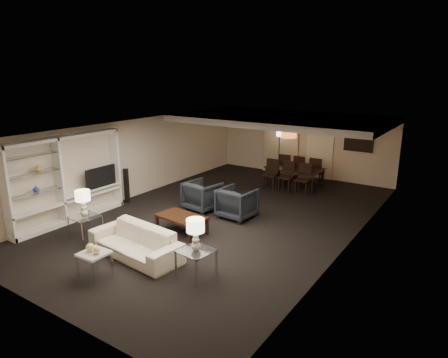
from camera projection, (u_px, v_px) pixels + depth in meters
name	position (u px, v px, depth m)	size (l,w,h in m)	color
floor	(224.00, 216.00, 11.29)	(11.00, 11.00, 0.00)	black
ceiling	(224.00, 128.00, 10.63)	(7.00, 11.00, 0.02)	silver
wall_back	(303.00, 144.00, 15.37)	(7.00, 0.02, 2.50)	beige
wall_front	(38.00, 244.00, 6.55)	(7.00, 0.02, 2.50)	beige
wall_left	(134.00, 159.00, 12.83)	(0.02, 11.00, 2.50)	beige
wall_right	(352.00, 195.00, 9.09)	(0.02, 11.00, 2.50)	beige
ceiling_soffit	(281.00, 119.00, 13.46)	(7.00, 4.00, 0.20)	silver
curtains	(281.00, 143.00, 15.80)	(1.50, 0.12, 2.40)	beige
door	(320.00, 151.00, 15.03)	(0.90, 0.05, 2.10)	silver
painting	(359.00, 142.00, 14.14)	(0.95, 0.04, 0.65)	#142D38
media_unit	(67.00, 180.00, 10.67)	(0.38, 3.40, 2.35)	white
pendant_light	(289.00, 134.00, 13.43)	(0.52, 0.52, 0.24)	#D8591E
sofa	(135.00, 242.00, 8.81)	(2.29, 0.90, 0.67)	beige
coffee_table	(182.00, 224.00, 10.12)	(1.26, 0.73, 0.45)	black
armchair_left	(203.00, 196.00, 11.76)	(0.91, 0.94, 0.85)	black
armchair_right	(237.00, 203.00, 11.11)	(0.91, 0.94, 0.85)	black
side_table_left	(86.00, 227.00, 9.73)	(0.63, 0.63, 0.59)	white
side_table_right	(196.00, 264.00, 7.91)	(0.63, 0.63, 0.59)	silver
table_lamp_left	(83.00, 203.00, 9.57)	(0.36, 0.36, 0.65)	beige
table_lamp_right	(196.00, 235.00, 7.75)	(0.36, 0.36, 0.65)	beige
marble_table	(95.00, 265.00, 7.95)	(0.52, 0.52, 0.52)	silver
gold_gourd_a	(90.00, 247.00, 7.91)	(0.17, 0.17, 0.17)	#EFDB7E
gold_gourd_b	(97.00, 250.00, 7.81)	(0.15, 0.15, 0.15)	#E1BC77
television	(98.00, 176.00, 11.48)	(0.13, 1.02, 0.59)	black
vase_blue	(36.00, 189.00, 9.95)	(0.16, 0.16, 0.17)	#2537A1
vase_amber	(38.00, 168.00, 9.92)	(0.17, 0.17, 0.18)	gold
floor_speaker	(127.00, 186.00, 12.34)	(0.12, 0.12, 1.09)	black
dining_table	(294.00, 177.00, 14.10)	(1.94, 1.08, 0.68)	black
chair_nl	(270.00, 174.00, 13.85)	(0.47, 0.47, 1.01)	black
chair_nm	(286.00, 177.00, 13.53)	(0.47, 0.47, 1.01)	black
chair_nr	(303.00, 179.00, 13.21)	(0.47, 0.47, 1.01)	black
chair_fl	(286.00, 167.00, 14.90)	(0.47, 0.47, 1.01)	black
chair_fm	(301.00, 169.00, 14.57)	(0.47, 0.47, 1.01)	black
chair_fr	(317.00, 171.00, 14.25)	(0.47, 0.47, 1.01)	black
floor_lamp	(279.00, 153.00, 15.60)	(0.25, 0.25, 1.75)	black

